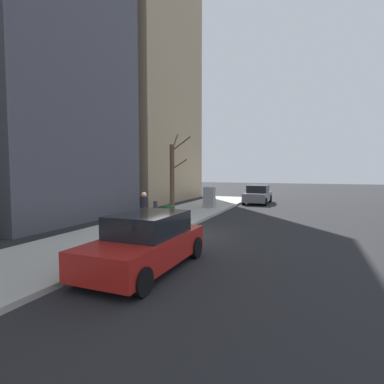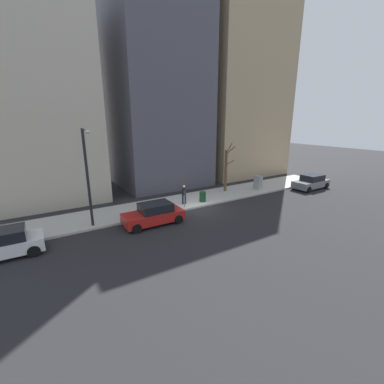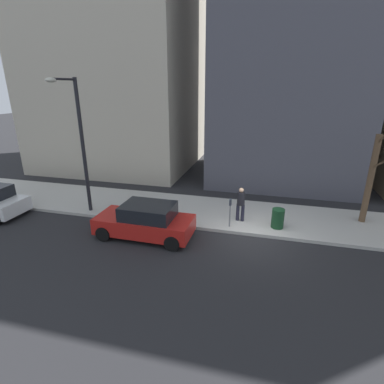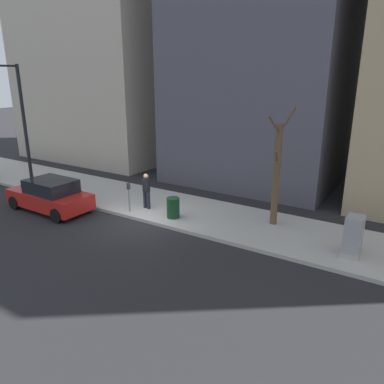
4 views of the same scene
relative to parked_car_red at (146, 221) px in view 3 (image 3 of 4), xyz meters
name	(u,v)px [view 3 (image 3 of 4)]	position (x,y,z in m)	size (l,w,h in m)	color
ground_plane	(249,236)	(1.14, -4.41, -0.74)	(120.00, 120.00, 0.00)	#232326
sidewalk	(252,216)	(3.14, -4.41, -0.66)	(4.00, 36.00, 0.15)	#B2AFA8
parked_car_red	(146,221)	(0.00, 0.00, 0.00)	(1.96, 4.22, 1.52)	red
parking_meter	(230,210)	(1.59, -3.46, 0.24)	(0.14, 0.10, 1.35)	slate
streetlamp	(78,137)	(1.43, 3.83, 3.28)	(1.97, 0.32, 6.50)	black
bare_tree	(371,178)	(3.72, -9.54, 1.61)	(1.36, 0.78, 4.84)	brown
trash_bin	(278,218)	(2.04, -5.59, -0.14)	(0.56, 0.56, 0.90)	#14381E
pedestrian_near_meter	(241,202)	(2.36, -3.86, 0.35)	(0.36, 0.40, 1.66)	#1E1E2D
office_tower_right	(121,59)	(12.38, 6.83, 7.53)	(11.47, 11.47, 16.53)	#BCB29E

